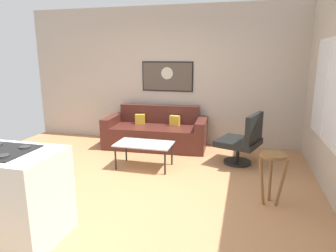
{
  "coord_description": "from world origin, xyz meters",
  "views": [
    {
      "loc": [
        1.5,
        -3.64,
        1.8
      ],
      "look_at": [
        0.31,
        0.9,
        0.7
      ],
      "focal_mm": 31.74,
      "sensor_mm": 36.0,
      "label": 1
    }
  ],
  "objects_px": {
    "bar_stool": "(272,166)",
    "wall_painting": "(167,76)",
    "coffee_table": "(144,145)",
    "armchair": "(243,140)",
    "couch": "(156,133)"
  },
  "relations": [
    {
      "from": "coffee_table",
      "to": "bar_stool",
      "type": "relative_size",
      "value": 1.41
    },
    {
      "from": "couch",
      "to": "coffee_table",
      "type": "height_order",
      "value": "couch"
    },
    {
      "from": "couch",
      "to": "coffee_table",
      "type": "relative_size",
      "value": 2.23
    },
    {
      "from": "coffee_table",
      "to": "bar_stool",
      "type": "distance_m",
      "value": 2.1
    },
    {
      "from": "wall_painting",
      "to": "armchair",
      "type": "bearing_deg",
      "value": -33.0
    },
    {
      "from": "wall_painting",
      "to": "bar_stool",
      "type": "bearing_deg",
      "value": -50.62
    },
    {
      "from": "coffee_table",
      "to": "armchair",
      "type": "xyz_separation_m",
      "value": [
        1.57,
        0.56,
        0.04
      ]
    },
    {
      "from": "couch",
      "to": "armchair",
      "type": "bearing_deg",
      "value": -19.2
    },
    {
      "from": "armchair",
      "to": "wall_painting",
      "type": "distance_m",
      "value": 2.14
    },
    {
      "from": "couch",
      "to": "coffee_table",
      "type": "bearing_deg",
      "value": -82.57
    },
    {
      "from": "bar_stool",
      "to": "couch",
      "type": "bearing_deg",
      "value": 136.87
    },
    {
      "from": "bar_stool",
      "to": "coffee_table",
      "type": "bearing_deg",
      "value": 157.64
    },
    {
      "from": "bar_stool",
      "to": "wall_painting",
      "type": "xyz_separation_m",
      "value": [
        -1.97,
        2.39,
        0.89
      ]
    },
    {
      "from": "coffee_table",
      "to": "couch",
      "type": "bearing_deg",
      "value": 97.43
    },
    {
      "from": "armchair",
      "to": "bar_stool",
      "type": "bearing_deg",
      "value": -74.96
    }
  ]
}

